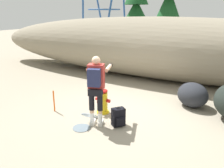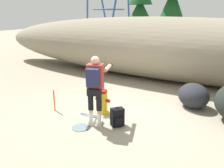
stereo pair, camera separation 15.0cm
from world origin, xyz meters
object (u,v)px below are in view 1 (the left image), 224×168
utility_worker (96,83)px  spare_backpack (118,117)px  boulder_mid (193,95)px  fire_hydrant (103,101)px  survey_stake (54,101)px

utility_worker → spare_backpack: 0.99m
spare_backpack → boulder_mid: boulder_mid is taller
fire_hydrant → survey_stake: bearing=-155.4°
spare_backpack → boulder_mid: bearing=96.2°
utility_worker → spare_backpack: (0.49, 0.18, -0.84)m
survey_stake → boulder_mid: bearing=33.6°
boulder_mid → survey_stake: size_ratio=1.55×
fire_hydrant → boulder_mid: 2.60m
spare_backpack → utility_worker: bearing=-120.7°
utility_worker → spare_backpack: utility_worker is taller
spare_backpack → survey_stake: size_ratio=0.78×
utility_worker → survey_stake: 1.62m
utility_worker → boulder_mid: (1.84, 2.24, -0.70)m
utility_worker → survey_stake: bearing=68.6°
spare_backpack → survey_stake: 1.93m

